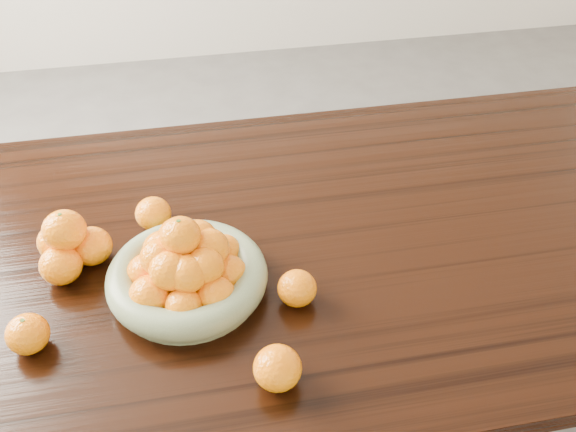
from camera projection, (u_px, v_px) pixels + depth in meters
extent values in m
cube|color=black|center=(289.00, 246.00, 1.36)|extent=(2.00, 1.00, 0.04)
cube|color=black|center=(547.00, 208.00, 2.06)|extent=(0.08, 0.08, 0.71)
cylinder|color=gray|center=(189.00, 287.00, 1.23)|extent=(0.27, 0.27, 0.01)
torus|color=gray|center=(187.00, 276.00, 1.21)|extent=(0.30, 0.30, 0.06)
ellipsoid|color=orange|center=(223.00, 251.00, 1.25)|extent=(0.07, 0.07, 0.07)
ellipsoid|color=orange|center=(193.00, 241.00, 1.27)|extent=(0.07, 0.07, 0.06)
ellipsoid|color=orange|center=(162.00, 249.00, 1.25)|extent=(0.08, 0.08, 0.07)
ellipsoid|color=orange|center=(146.00, 272.00, 1.20)|extent=(0.07, 0.07, 0.07)
ellipsoid|color=orange|center=(150.00, 295.00, 1.15)|extent=(0.08, 0.08, 0.07)
ellipsoid|color=orange|center=(184.00, 306.00, 1.14)|extent=(0.07, 0.07, 0.06)
ellipsoid|color=orange|center=(216.00, 295.00, 1.16)|extent=(0.07, 0.07, 0.07)
ellipsoid|color=orange|center=(228.00, 273.00, 1.20)|extent=(0.07, 0.07, 0.07)
ellipsoid|color=orange|center=(190.00, 272.00, 1.20)|extent=(0.07, 0.07, 0.07)
ellipsoid|color=orange|center=(197.00, 239.00, 1.20)|extent=(0.08, 0.08, 0.07)
ellipsoid|color=orange|center=(179.00, 237.00, 1.21)|extent=(0.08, 0.08, 0.07)
ellipsoid|color=orange|center=(163.00, 249.00, 1.19)|extent=(0.07, 0.07, 0.07)
ellipsoid|color=orange|center=(161.00, 257.00, 1.17)|extent=(0.08, 0.08, 0.07)
ellipsoid|color=orange|center=(170.00, 270.00, 1.14)|extent=(0.08, 0.08, 0.07)
ellipsoid|color=orange|center=(187.00, 273.00, 1.14)|extent=(0.07, 0.07, 0.07)
ellipsoid|color=orange|center=(204.00, 266.00, 1.15)|extent=(0.07, 0.07, 0.07)
ellipsoid|color=orange|center=(208.00, 248.00, 1.19)|extent=(0.08, 0.08, 0.07)
ellipsoid|color=orange|center=(181.00, 236.00, 1.15)|extent=(0.08, 0.08, 0.07)
ellipsoid|color=orange|center=(61.00, 265.00, 1.23)|extent=(0.08, 0.08, 0.08)
ellipsoid|color=orange|center=(92.00, 246.00, 1.27)|extent=(0.08, 0.08, 0.08)
ellipsoid|color=orange|center=(58.00, 242.00, 1.28)|extent=(0.08, 0.08, 0.08)
ellipsoid|color=orange|center=(64.00, 230.00, 1.23)|extent=(0.08, 0.08, 0.08)
ellipsoid|color=orange|center=(28.00, 334.00, 1.10)|extent=(0.07, 0.07, 0.07)
ellipsoid|color=orange|center=(277.00, 368.00, 1.04)|extent=(0.08, 0.08, 0.08)
ellipsoid|color=orange|center=(297.00, 288.00, 1.19)|extent=(0.07, 0.07, 0.07)
ellipsoid|color=orange|center=(153.00, 213.00, 1.36)|extent=(0.08, 0.08, 0.07)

